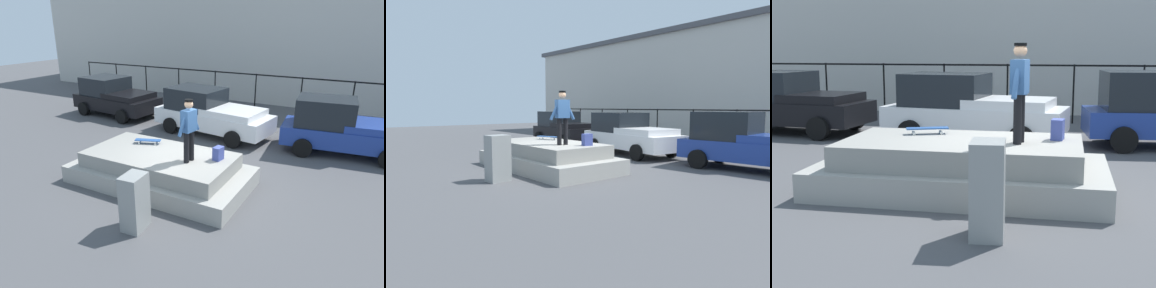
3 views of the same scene
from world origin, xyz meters
TOP-DOWN VIEW (x-y plane):
  - ground_plane at (0.00, 0.00)m, footprint 60.00×60.00m
  - concrete_ledge at (-0.86, -0.20)m, footprint 4.98×2.64m
  - skateboarder at (0.13, -0.30)m, footprint 0.29×0.87m
  - skateboard at (-1.61, 0.30)m, footprint 0.79×0.46m
  - backpack at (0.76, 0.15)m, footprint 0.24×0.30m
  - car_black_pickup_near at (-7.01, 5.05)m, footprint 4.34×2.51m
  - car_white_pickup_mid at (-1.65, 4.55)m, footprint 4.93×2.52m
  - car_blue_pickup_far at (3.29, 4.73)m, footprint 4.35×2.29m
  - utility_box at (-0.08, -2.37)m, footprint 0.49×0.63m
  - fence_row at (-0.00, 8.54)m, footprint 24.06×0.06m
  - warehouse_building at (0.00, 13.87)m, footprint 35.25×6.70m

SIDE VIEW (x-z plane):
  - ground_plane at x=0.00m, z-range 0.00..0.00m
  - concrete_ledge at x=-0.86m, z-range -0.04..0.85m
  - utility_box at x=-0.08m, z-range 0.00..1.29m
  - car_black_pickup_near at x=-7.01m, z-range -0.01..1.79m
  - car_white_pickup_mid at x=-1.65m, z-range -0.01..1.80m
  - car_blue_pickup_far at x=3.29m, z-range -0.03..1.87m
  - skateboard at x=-1.61m, z-range 0.94..1.06m
  - backpack at x=0.76m, z-range 0.90..1.25m
  - fence_row at x=0.00m, z-range 0.38..2.32m
  - skateboarder at x=0.13m, z-range 1.02..2.66m
  - warehouse_building at x=0.00m, z-range 0.01..6.67m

